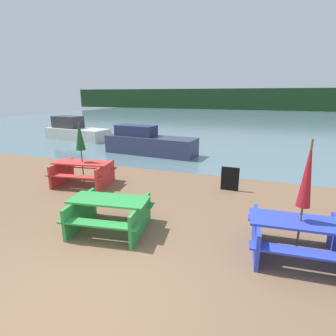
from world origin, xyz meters
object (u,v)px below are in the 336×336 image
(picnic_table_green, at_px, (110,211))
(umbrella_crimson, at_px, (307,175))
(picnic_table_red, at_px, (83,171))
(boat, at_px, (148,143))
(signboard, at_px, (230,179))
(picnic_table_blue, at_px, (298,235))
(umbrella_darkgreen, at_px, (80,137))
(boat_second, at_px, (75,131))

(picnic_table_green, relative_size, umbrella_crimson, 0.85)
(picnic_table_red, bearing_deg, boat, 89.19)
(picnic_table_green, distance_m, boat, 7.80)
(picnic_table_red, distance_m, boat, 5.08)
(umbrella_crimson, xyz_separation_m, signboard, (-1.66, 3.15, -1.23))
(picnic_table_blue, distance_m, umbrella_darkgreen, 6.74)
(boat, relative_size, boat_second, 1.03)
(umbrella_crimson, bearing_deg, boat, 131.55)
(picnic_table_red, relative_size, umbrella_darkgreen, 0.98)
(picnic_table_blue, relative_size, umbrella_crimson, 0.83)
(boat, bearing_deg, picnic_table_red, -86.32)
(picnic_table_blue, bearing_deg, picnic_table_green, -174.85)
(signboard, bearing_deg, boat, 139.67)
(picnic_table_green, relative_size, picnic_table_blue, 1.02)
(umbrella_crimson, distance_m, boat_second, 15.90)
(picnic_table_red, height_order, umbrella_crimson, umbrella_crimson)
(picnic_table_green, height_order, picnic_table_red, picnic_table_red)
(picnic_table_green, xyz_separation_m, umbrella_darkgreen, (-2.52, 2.33, 1.18))
(picnic_table_green, bearing_deg, boat_second, 132.43)
(picnic_table_red, relative_size, boat_second, 0.44)
(umbrella_crimson, relative_size, boat, 0.47)
(picnic_table_green, xyz_separation_m, boat_second, (-8.94, 9.78, 0.11))
(picnic_table_red, distance_m, umbrella_darkgreen, 1.15)
(picnic_table_blue, relative_size, boat, 0.39)
(picnic_table_blue, relative_size, signboard, 2.48)
(picnic_table_green, distance_m, boat_second, 13.26)
(picnic_table_red, bearing_deg, picnic_table_blue, -17.43)
(picnic_table_green, distance_m, signboard, 4.11)
(umbrella_darkgreen, relative_size, umbrella_crimson, 0.94)
(picnic_table_green, xyz_separation_m, picnic_table_red, (-2.52, 2.33, 0.03))
(picnic_table_blue, bearing_deg, boat_second, 143.49)
(picnic_table_green, height_order, umbrella_darkgreen, umbrella_darkgreen)
(picnic_table_green, distance_m, picnic_table_red, 3.44)
(boat, distance_m, signboard, 6.04)
(picnic_table_green, relative_size, boat, 0.40)
(picnic_table_blue, relative_size, picnic_table_red, 0.90)
(umbrella_crimson, height_order, signboard, umbrella_crimson)
(picnic_table_green, height_order, boat, boat)
(umbrella_crimson, relative_size, signboard, 2.97)
(boat_second, bearing_deg, umbrella_darkgreen, -42.63)
(boat, xyz_separation_m, boat_second, (-6.49, 2.38, 0.00))
(signboard, bearing_deg, picnic_table_red, -166.01)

